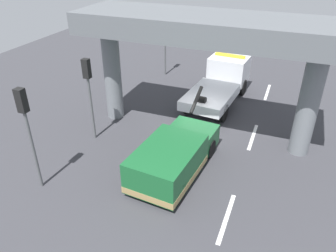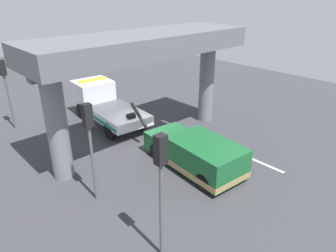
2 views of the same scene
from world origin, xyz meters
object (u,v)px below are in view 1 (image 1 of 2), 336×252
Objects in this scene: towed_van_green at (174,158)px; traffic_light_near at (26,118)px; traffic_light_far at (88,82)px; tow_truck_white at (222,81)px; traffic_light_mid at (165,32)px.

towed_van_green is 1.25× the size of traffic_light_near.
tow_truck_white is at bearing -34.83° from traffic_light_far.
traffic_light_near is at bearing -180.00° from traffic_light_mid.
towed_van_green is 5.35m from traffic_light_far.
tow_truck_white is 5.77m from traffic_light_mid.
towed_van_green is at bearing -156.35° from traffic_light_mid.
traffic_light_mid is at bearing 61.11° from tow_truck_white.
traffic_light_mid is (9.50, -0.00, 0.07)m from traffic_light_far.
traffic_light_near is at bearing 120.36° from towed_van_green.
traffic_light_far is 0.98× the size of traffic_light_mid.
tow_truck_white is 1.74× the size of traffic_light_mid.
tow_truck_white is at bearing -118.89° from traffic_light_mid.
towed_van_green is 5.94m from traffic_light_near.
towed_van_green is 11.95m from traffic_light_mid.
traffic_light_far is at bearing 180.00° from traffic_light_mid.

